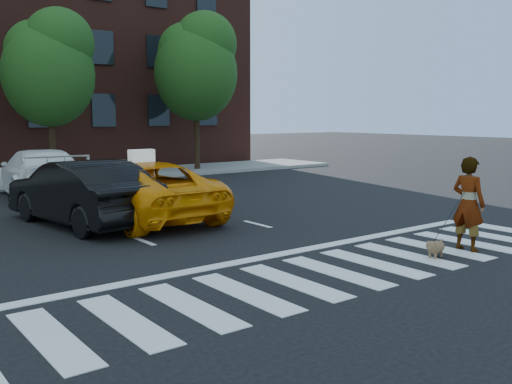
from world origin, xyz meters
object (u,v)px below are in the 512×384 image
woman (468,204)px  black_sedan (81,193)px  white_suv (40,173)px  dog (435,247)px  taxi (139,191)px  tree_right (196,63)px  tree_mid (49,63)px

woman → black_sedan: bearing=34.5°
white_suv → dog: 13.84m
dog → woman: bearing=-12.3°
woman → dog: woman is taller
taxi → black_sedan: 1.51m
tree_right → taxi: (-8.03, -10.17, -4.48)m
tree_mid → tree_right: size_ratio=0.92×
woman → dog: bearing=88.4°
white_suv → dog: bearing=110.3°
black_sedan → tree_right: bearing=-141.3°
tree_mid → taxi: (-1.03, -10.17, -4.07)m
taxi → woman: 8.22m
woman → dog: (-1.06, 0.01, -0.76)m
taxi → black_sedan: (-1.50, 0.17, 0.05)m
woman → tree_right: bearing=-14.6°
taxi → tree_right: bearing=-129.3°
black_sedan → woman: bearing=117.9°
tree_right → woman: tree_right is taller
tree_mid → black_sedan: tree_mid is taller
dog → taxi: bearing=99.0°
tree_right → dog: (-5.28, -17.44, -5.05)m
tree_right → black_sedan: size_ratio=1.53×
dog → tree_right: bearing=61.5°
taxi → tree_mid: bearing=-96.8°
tree_mid → woman: 18.09m
taxi → white_suv: white_suv is taller
tree_right → white_suv: tree_right is taller
tree_right → taxi: 13.71m
tree_mid → dog: bearing=-84.4°
taxi → dog: size_ratio=8.73×
taxi → white_suv: bearing=-83.9°
white_suv → taxi: bearing=102.7°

